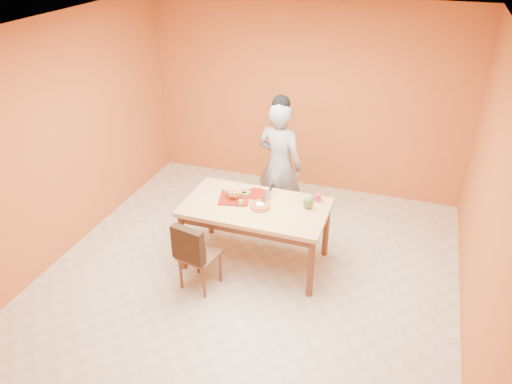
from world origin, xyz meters
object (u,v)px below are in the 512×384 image
(dining_chair, at_px, (199,253))
(checker_tin, at_px, (316,198))
(dining_table, at_px, (256,213))
(magenta_glass, at_px, (318,198))
(person, at_px, (280,165))
(red_dinner_plate, at_px, (256,194))
(sponge_cake, at_px, (260,206))
(egg_ornament, at_px, (308,203))
(pastry_platter, at_px, (235,198))

(dining_chair, xyz_separation_m, checker_tin, (1.03, 0.97, 0.35))
(dining_table, distance_m, magenta_glass, 0.72)
(person, relative_size, red_dinner_plate, 6.41)
(dining_table, xyz_separation_m, checker_tin, (0.60, 0.35, 0.11))
(person, relative_size, sponge_cake, 7.15)
(dining_table, relative_size, checker_tin, 14.49)
(egg_ornament, relative_size, magenta_glass, 1.55)
(pastry_platter, xyz_separation_m, checker_tin, (0.88, 0.29, 0.01))
(dining_chair, bearing_deg, person, 85.83)
(egg_ornament, bearing_deg, pastry_platter, -176.16)
(dining_table, height_order, red_dinner_plate, red_dinner_plate)
(checker_tin, bearing_deg, dining_chair, -136.61)
(magenta_glass, xyz_separation_m, checker_tin, (-0.03, 0.04, -0.03))
(dining_chair, distance_m, checker_tin, 1.45)
(person, xyz_separation_m, magenta_glass, (0.63, -0.62, -0.02))
(dining_chair, relative_size, egg_ornament, 5.80)
(sponge_cake, relative_size, magenta_glass, 2.51)
(pastry_platter, relative_size, egg_ornament, 2.35)
(person, distance_m, magenta_glass, 0.89)
(checker_tin, bearing_deg, red_dinner_plate, -170.94)
(person, relative_size, checker_tin, 15.04)
(person, height_order, red_dinner_plate, person)
(red_dinner_plate, xyz_separation_m, checker_tin, (0.68, 0.11, 0.01))
(red_dinner_plate, xyz_separation_m, sponge_cake, (0.15, -0.31, 0.03))
(pastry_platter, bearing_deg, magenta_glass, 15.15)
(magenta_glass, bearing_deg, dining_chair, -138.65)
(magenta_glass, bearing_deg, sponge_cake, -146.16)
(checker_tin, bearing_deg, pastry_platter, -161.96)
(egg_ornament, bearing_deg, dining_table, -167.67)
(pastry_platter, xyz_separation_m, sponge_cake, (0.35, -0.13, 0.03))
(sponge_cake, xyz_separation_m, magenta_glass, (0.56, 0.37, 0.01))
(dining_table, xyz_separation_m, person, (-0.00, 0.93, 0.16))
(person, bearing_deg, dining_chair, 86.67)
(pastry_platter, xyz_separation_m, egg_ornament, (0.84, 0.06, 0.06))
(sponge_cake, height_order, checker_tin, sponge_cake)
(pastry_platter, bearing_deg, egg_ornament, 4.33)
(red_dinner_plate, height_order, egg_ornament, egg_ornament)
(pastry_platter, height_order, magenta_glass, magenta_glass)
(dining_chair, height_order, sponge_cake, dining_chair)
(dining_chair, height_order, checker_tin, dining_chair)
(dining_table, bearing_deg, person, 90.15)
(red_dinner_plate, bearing_deg, dining_table, -72.95)
(pastry_platter, relative_size, magenta_glass, 3.65)
(red_dinner_plate, distance_m, sponge_cake, 0.34)
(person, xyz_separation_m, sponge_cake, (0.08, -1.00, -0.03))
(checker_tin, bearing_deg, egg_ornament, -99.50)
(dining_chair, height_order, red_dinner_plate, dining_chair)
(dining_chair, height_order, pastry_platter, dining_chair)
(red_dinner_plate, distance_m, egg_ornament, 0.65)
(dining_table, height_order, egg_ornament, egg_ornament)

